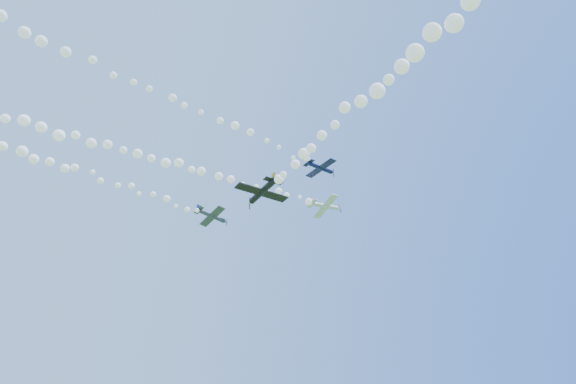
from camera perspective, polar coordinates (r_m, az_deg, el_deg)
name	(u,v)px	position (r m, az deg, el deg)	size (l,w,h in m)	color
plane_white	(325,206)	(91.75, 4.43, -1.67)	(7.18, 7.32, 2.12)	silver
smoke_trail_white	(113,147)	(81.20, -20.06, 4.98)	(74.41, 5.18, 2.98)	white
plane_navy	(321,168)	(86.54, 3.88, 2.88)	(6.65, 7.06, 1.78)	#0E113E
smoke_trail_navy	(57,45)	(72.52, -25.69, 15.42)	(85.24, 19.72, 2.64)	white
plane_grey	(212,216)	(82.80, -8.98, -2.82)	(6.23, 6.57, 2.35)	#323748
plane_black	(262,192)	(64.28, -3.10, 0.04)	(7.63, 7.20, 2.20)	black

